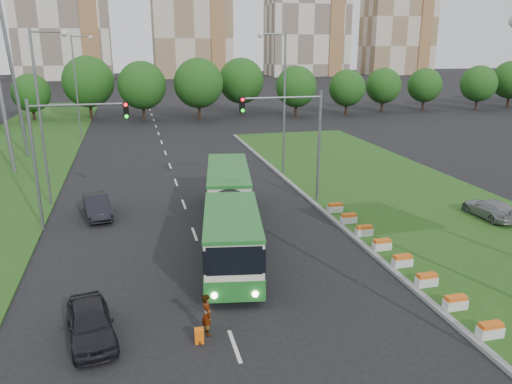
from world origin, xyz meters
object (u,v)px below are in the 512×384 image
object	(u,v)px
shopping_trolley	(199,336)
car_left_far	(97,206)
car_left_near	(90,323)
articulated_bus	(227,210)
traffic_mast_left	(61,143)
car_median	(490,208)
pedestrian	(207,314)
traffic_mast_median	(297,130)

from	to	relation	value
shopping_trolley	car_left_far	bearing A→B (deg)	109.60
car_left_near	shopping_trolley	xyz separation A→B (m)	(4.05, -1.26, -0.42)
articulated_bus	car_left_near	xyz separation A→B (m)	(-7.19, -9.17, -1.01)
traffic_mast_left	car_median	distance (m)	27.30
pedestrian	traffic_mast_left	bearing A→B (deg)	19.74
traffic_mast_median	traffic_mast_left	xyz separation A→B (m)	(-15.16, -1.00, 0.00)
car_left_far	car_left_near	bearing A→B (deg)	-96.82
traffic_mast_left	articulated_bus	world-z (taller)	traffic_mast_left
traffic_mast_left	car_median	bearing A→B (deg)	-10.90
traffic_mast_median	pedestrian	size ratio (longest dim) A/B	4.61
car_left_near	pedestrian	distance (m)	4.51
traffic_mast_median	traffic_mast_left	bearing A→B (deg)	-176.23
traffic_mast_median	articulated_bus	world-z (taller)	traffic_mast_median
articulated_bus	pedestrian	size ratio (longest dim) A/B	9.84
articulated_bus	pedestrian	xyz separation A→B (m)	(-2.74, -9.91, -0.85)
car_left_near	pedestrian	bearing A→B (deg)	-19.14
traffic_mast_left	pedestrian	distance (m)	16.00
car_left_near	car_left_far	xyz separation A→B (m)	(-0.51, 14.95, 0.02)
traffic_mast_left	shopping_trolley	xyz separation A→B (m)	(6.11, -14.43, -5.06)
articulated_bus	car_left_far	world-z (taller)	articulated_bus
articulated_bus	car_left_far	xyz separation A→B (m)	(-7.70, 5.79, -0.99)
car_left_far	shopping_trolley	size ratio (longest dim) A/B	7.48
car_median	shopping_trolley	xyz separation A→B (m)	(-20.31, -9.34, -0.47)
shopping_trolley	pedestrian	bearing A→B (deg)	56.48
traffic_mast_median	car_left_near	bearing A→B (deg)	-132.75
car_left_far	pedestrian	distance (m)	16.46
car_median	pedestrian	bearing A→B (deg)	22.20
pedestrian	shopping_trolley	xyz separation A→B (m)	(-0.40, -0.52, -0.57)
car_median	articulated_bus	bearing A→B (deg)	-5.31
shopping_trolley	articulated_bus	bearing A→B (deg)	77.14
traffic_mast_median	car_median	distance (m)	13.60
articulated_bus	car_median	distance (m)	17.24
traffic_mast_median	car_left_far	distance (m)	14.39
traffic_mast_median	pedestrian	world-z (taller)	traffic_mast_median
traffic_mast_left	car_left_far	xyz separation A→B (m)	(1.55, 1.78, -4.62)
traffic_mast_median	articulated_bus	bearing A→B (deg)	-139.76
articulated_bus	pedestrian	distance (m)	10.32
car_left_near	car_median	distance (m)	25.67
traffic_mast_left	car_left_far	distance (m)	5.19
articulated_bus	pedestrian	bearing A→B (deg)	-95.64
pedestrian	car_left_near	bearing A→B (deg)	75.19
traffic_mast_median	shopping_trolley	distance (m)	18.59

